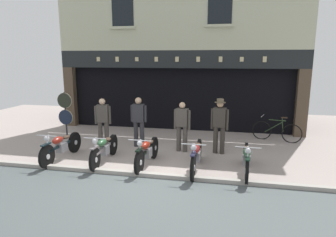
# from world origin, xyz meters

# --- Properties ---
(ground) EXTENTS (22.11, 22.00, 0.18)m
(ground) POSITION_xyz_m (0.00, -0.98, -0.04)
(ground) COLOR #A4968F
(shop_facade) EXTENTS (10.41, 4.42, 6.68)m
(shop_facade) POSITION_xyz_m (-0.00, 6.99, 1.78)
(shop_facade) COLOR black
(shop_facade) RESTS_ON ground
(motorcycle_left) EXTENTS (0.62, 2.11, 0.93)m
(motorcycle_left) POSITION_xyz_m (-2.76, 0.79, 0.43)
(motorcycle_left) COLOR black
(motorcycle_left) RESTS_ON ground
(motorcycle_center_left) EXTENTS (0.62, 2.08, 0.92)m
(motorcycle_center_left) POSITION_xyz_m (-1.40, 0.83, 0.43)
(motorcycle_center_left) COLOR black
(motorcycle_center_left) RESTS_ON ground
(motorcycle_center) EXTENTS (0.62, 2.00, 0.93)m
(motorcycle_center) POSITION_xyz_m (-0.11, 0.81, 0.43)
(motorcycle_center) COLOR black
(motorcycle_center) RESTS_ON ground
(motorcycle_center_right) EXTENTS (0.62, 2.11, 0.93)m
(motorcycle_center_right) POSITION_xyz_m (1.28, 0.75, 0.44)
(motorcycle_center_right) COLOR black
(motorcycle_center_right) RESTS_ON ground
(motorcycle_right) EXTENTS (0.62, 2.02, 0.91)m
(motorcycle_right) POSITION_xyz_m (2.60, 0.80, 0.42)
(motorcycle_right) COLOR black
(motorcycle_right) RESTS_ON ground
(salesman_left) EXTENTS (0.55, 0.29, 1.66)m
(salesman_left) POSITION_xyz_m (-2.11, 2.38, 0.92)
(salesman_left) COLOR #47423D
(salesman_left) RESTS_ON ground
(shopkeeper_center) EXTENTS (0.56, 0.24, 1.70)m
(shopkeeper_center) POSITION_xyz_m (-0.89, 2.58, 0.95)
(shopkeeper_center) COLOR #2D2D33
(shopkeeper_center) RESTS_ON ground
(salesman_right) EXTENTS (0.55, 0.29, 1.63)m
(salesman_right) POSITION_xyz_m (0.64, 2.33, 0.90)
(salesman_right) COLOR #47423D
(salesman_right) RESTS_ON ground
(assistant_far_right) EXTENTS (0.55, 0.35, 1.76)m
(assistant_far_right) POSITION_xyz_m (1.83, 2.36, 0.98)
(assistant_far_right) COLOR #38332D
(assistant_far_right) RESTS_ON ground
(tyre_sign_pole) EXTENTS (0.60, 0.06, 1.71)m
(tyre_sign_pole) POSITION_xyz_m (-4.10, 3.39, 1.04)
(tyre_sign_pole) COLOR #232328
(tyre_sign_pole) RESTS_ON ground
(advert_board_near) EXTENTS (0.66, 0.03, 1.07)m
(advert_board_near) POSITION_xyz_m (2.23, 5.40, 1.88)
(advert_board_near) COLOR beige
(advert_board_far) EXTENTS (0.69, 0.03, 1.03)m
(advert_board_far) POSITION_xyz_m (3.53, 5.40, 1.84)
(advert_board_far) COLOR silver
(leaning_bicycle) EXTENTS (1.70, 0.67, 0.94)m
(leaning_bicycle) POSITION_xyz_m (3.85, 4.26, 0.37)
(leaning_bicycle) COLOR black
(leaning_bicycle) RESTS_ON ground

